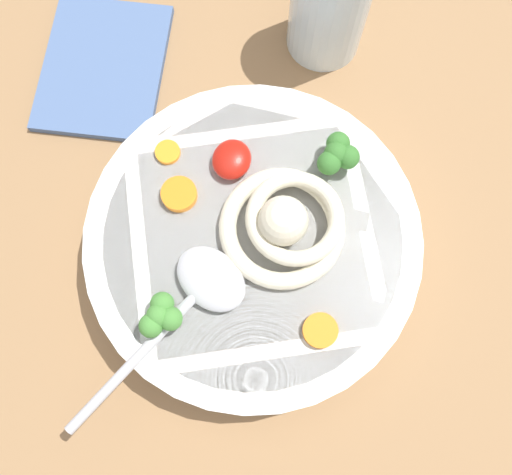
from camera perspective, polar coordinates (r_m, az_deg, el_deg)
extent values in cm
cube|color=#936D47|center=(49.71, 3.01, -3.99)|extent=(106.90, 106.90, 3.31)
cylinder|color=white|center=(45.76, 0.00, -0.86)|extent=(27.51, 27.51, 5.39)
cylinder|color=olive|center=(45.55, 0.00, -0.80)|extent=(24.21, 24.21, 4.96)
torus|color=beige|center=(42.70, 3.13, 1.00)|extent=(10.08, 10.08, 1.39)
torus|color=beige|center=(41.82, 4.00, 2.11)|extent=(10.80, 10.80, 1.25)
sphere|color=beige|center=(40.97, 3.27, 1.69)|extent=(3.91, 3.91, 3.91)
ellipsoid|color=#B7B7BC|center=(41.72, -4.45, -4.47)|extent=(6.70, 7.36, 1.60)
cylinder|color=#B7B7BC|center=(41.78, -11.64, -11.92)|extent=(13.62, 7.76, 0.80)
ellipsoid|color=#B2190F|center=(44.50, -2.26, 8.22)|extent=(3.57, 3.21, 1.60)
cylinder|color=#7A9E60|center=(42.04, -9.65, -8.48)|extent=(0.93, 0.93, 1.00)
sphere|color=#478938|center=(40.65, -9.98, -8.26)|extent=(1.83, 1.83, 1.83)
sphere|color=#478938|center=(40.89, -9.58, -7.06)|extent=(1.83, 1.83, 1.83)
sphere|color=#478938|center=(40.76, -10.74, -9.27)|extent=(1.83, 1.83, 1.83)
sphere|color=#478938|center=(40.62, -8.71, -8.62)|extent=(1.83, 1.83, 1.83)
cylinder|color=#7A9E60|center=(45.19, 8.54, 7.96)|extent=(0.99, 0.99, 1.06)
sphere|color=#38752D|center=(43.82, 8.83, 8.72)|extent=(1.95, 1.95, 1.95)
sphere|color=#38752D|center=(44.40, 9.05, 9.74)|extent=(1.95, 1.95, 1.95)
sphere|color=#38752D|center=(43.52, 8.12, 7.75)|extent=(1.95, 1.95, 1.95)
sphere|color=#38752D|center=(44.01, 10.04, 8.33)|extent=(1.95, 1.95, 1.95)
cylinder|color=orange|center=(41.84, 7.20, -9.86)|extent=(2.72, 2.72, 0.69)
cylinder|color=orange|center=(44.21, -7.84, 4.50)|extent=(2.93, 2.93, 0.79)
cylinder|color=orange|center=(45.90, -9.05, 8.87)|extent=(2.10, 2.10, 0.46)
cylinder|color=silver|center=(53.20, 8.21, 23.64)|extent=(7.27, 7.27, 11.87)
cube|color=#4C6693|center=(57.27, -15.64, 16.98)|extent=(16.28, 13.40, 0.80)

